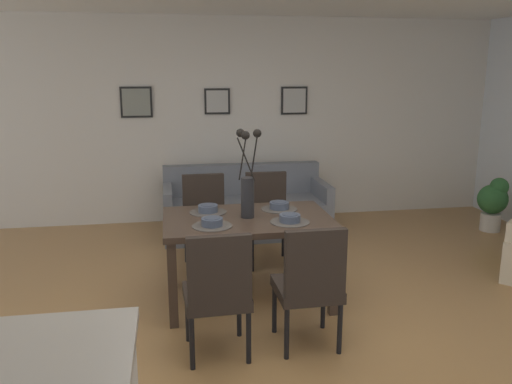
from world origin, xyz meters
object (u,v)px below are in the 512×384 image
object	(u,v)px
bowl_near_left	(212,221)
framed_picture_left	(136,102)
framed_picture_right	(294,101)
potted_plant	(493,201)
bowl_far_right	(279,205)
framed_picture_center	(217,101)
bowl_near_right	(208,208)
bowl_far_left	(290,218)
centerpiece_vase	(248,184)
dining_chair_far_left	(310,281)
dining_chair_near_right	(205,216)
dining_chair_near_left	(218,289)
dining_chair_far_right	(267,213)
sofa	(245,210)
dining_table	(248,227)

from	to	relation	value
bowl_near_left	framed_picture_left	world-z (taller)	framed_picture_left
framed_picture_right	potted_plant	world-z (taller)	framed_picture_right
bowl_far_right	potted_plant	size ratio (longest dim) A/B	0.25
framed_picture_center	framed_picture_left	bearing A→B (deg)	-179.99
bowl_near_right	bowl_far_left	xyz separation A→B (m)	(0.63, -0.41, 0.00)
centerpiece_vase	bowl_far_left	world-z (taller)	centerpiece_vase
bowl_near_right	framed_picture_center	xyz separation A→B (m)	(0.32, 2.31, 0.77)
dining_chair_far_left	dining_chair_near_right	bearing A→B (deg)	108.88
dining_chair_near_left	dining_chair_far_right	size ratio (longest dim) A/B	1.00
sofa	bowl_near_right	bearing A→B (deg)	-108.95
bowl_far_right	framed_picture_left	size ratio (longest dim) A/B	0.44
bowl_far_left	framed_picture_right	world-z (taller)	framed_picture_right
bowl_near_right	bowl_far_left	bearing A→B (deg)	-33.10
bowl_near_left	dining_chair_far_left	bearing A→B (deg)	-47.20
bowl_near_left	bowl_near_right	bearing A→B (deg)	90.00
centerpiece_vase	framed_picture_left	xyz separation A→B (m)	(-1.00, 2.52, 0.53)
dining_table	bowl_near_right	distance (m)	0.40
bowl_near_right	framed_picture_center	size ratio (longest dim) A/B	0.52
bowl_near_right	framed_picture_right	size ratio (longest dim) A/B	0.48
dining_chair_far_left	framed_picture_right	size ratio (longest dim) A/B	2.58
dining_chair_near_left	framed_picture_right	world-z (taller)	framed_picture_right
dining_chair_far_left	sofa	bearing A→B (deg)	90.91
dining_chair_near_left	sofa	xyz separation A→B (m)	(0.60, 2.78, -0.23)
dining_chair_near_right	dining_table	bearing A→B (deg)	-71.46
sofa	framed_picture_center	xyz separation A→B (m)	(-0.26, 0.64, 1.27)
dining_table	dining_chair_near_left	world-z (taller)	dining_chair_near_left
bowl_far_right	sofa	distance (m)	1.75
bowl_near_right	bowl_far_right	world-z (taller)	same
dining_chair_near_left	sofa	size ratio (longest dim) A/B	0.47
framed_picture_left	dining_chair_near_left	bearing A→B (deg)	-79.02
dining_chair_far_left	bowl_near_right	distance (m)	1.27
dining_chair_near_right	dining_chair_far_left	size ratio (longest dim) A/B	1.00
dining_chair_near_right	bowl_far_right	xyz separation A→B (m)	(0.61, -0.68, 0.27)
dining_chair_near_right	potted_plant	world-z (taller)	dining_chair_near_right
dining_chair_far_left	sofa	distance (m)	2.77
dining_chair_near_left	potted_plant	size ratio (longest dim) A/B	1.37
dining_chair_near_left	bowl_far_right	bearing A→B (deg)	59.13
dining_chair_far_right	centerpiece_vase	xyz separation A→B (m)	(-0.34, -0.88, 0.51)
dining_table	centerpiece_vase	xyz separation A→B (m)	(0.00, 0.00, 0.37)
dining_chair_far_left	bowl_far_left	distance (m)	0.72
bowl_far_right	potted_plant	xyz separation A→B (m)	(2.95, 1.24, -0.41)
bowl_near_left	bowl_far_left	distance (m)	0.63
bowl_near_left	bowl_far_left	bearing A→B (deg)	0.00
bowl_far_left	sofa	bearing A→B (deg)	91.47
dining_chair_far_left	centerpiece_vase	xyz separation A→B (m)	(-0.30, 0.88, 0.51)
potted_plant	bowl_far_right	bearing A→B (deg)	-157.20
bowl_far_right	dining_chair_far_left	bearing A→B (deg)	-90.52
framed_picture_left	potted_plant	distance (m)	4.56
dining_chair_far_left	dining_chair_far_right	size ratio (longest dim) A/B	1.00
dining_chair_far_left	bowl_far_right	bearing A→B (deg)	89.48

